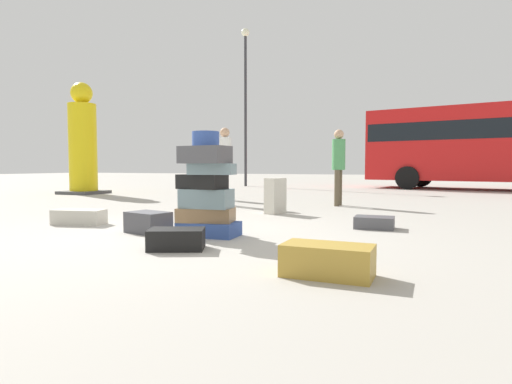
# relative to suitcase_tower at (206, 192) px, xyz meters

# --- Properties ---
(ground_plane) EXTENTS (80.00, 80.00, 0.00)m
(ground_plane) POSITION_rel_suitcase_tower_xyz_m (-0.27, 0.03, -0.58)
(ground_plane) COLOR #ADA89E
(suitcase_tower) EXTENTS (0.84, 0.68, 1.36)m
(suitcase_tower) POSITION_rel_suitcase_tower_xyz_m (0.00, 0.00, 0.00)
(suitcase_tower) COLOR #334F99
(suitcase_tower) RESTS_ON ground
(suitcase_brown_left_side) EXTENTS (0.83, 0.62, 0.17)m
(suitcase_brown_left_side) POSITION_rel_suitcase_tower_xyz_m (-0.44, 0.84, -0.49)
(suitcase_brown_left_side) COLOR olive
(suitcase_brown_left_side) RESTS_ON ground
(suitcase_black_behind_tower) EXTENTS (0.70, 0.57, 0.23)m
(suitcase_black_behind_tower) POSITION_rel_suitcase_tower_xyz_m (0.09, -0.88, -0.46)
(suitcase_black_behind_tower) COLOR black
(suitcase_black_behind_tower) RESTS_ON ground
(suitcase_charcoal_foreground_near) EXTENTS (0.66, 0.53, 0.29)m
(suitcase_charcoal_foreground_near) POSITION_rel_suitcase_tower_xyz_m (-0.89, -0.01, -0.43)
(suitcase_charcoal_foreground_near) COLOR #4C4C51
(suitcase_charcoal_foreground_near) RESTS_ON ground
(suitcase_charcoal_white_trunk) EXTENTS (0.56, 0.41, 0.18)m
(suitcase_charcoal_white_trunk) POSITION_rel_suitcase_tower_xyz_m (1.97, 1.51, -0.49)
(suitcase_charcoal_white_trunk) COLOR #4C4C51
(suitcase_charcoal_white_trunk) RESTS_ON ground
(suitcase_cream_upright_blue) EXTENTS (0.37, 0.44, 0.68)m
(suitcase_cream_upright_blue) POSITION_rel_suitcase_tower_xyz_m (0.01, 2.81, -0.24)
(suitcase_cream_upright_blue) COLOR beige
(suitcase_cream_upright_blue) RESTS_ON ground
(suitcase_cream_foreground_far) EXTENTS (0.84, 0.48, 0.23)m
(suitcase_cream_foreground_far) POSITION_rel_suitcase_tower_xyz_m (-2.39, 0.30, -0.46)
(suitcase_cream_foreground_far) COLOR beige
(suitcase_cream_foreground_far) RESTS_ON ground
(suitcase_tan_right_side) EXTENTS (0.75, 0.41, 0.27)m
(suitcase_tan_right_side) POSITION_rel_suitcase_tower_xyz_m (1.87, -1.43, -0.44)
(suitcase_tan_right_side) COLOR #B28C33
(suitcase_tan_right_side) RESTS_ON ground
(person_bearded_onlooker) EXTENTS (0.30, 0.34, 1.74)m
(person_bearded_onlooker) POSITION_rel_suitcase_tower_xyz_m (0.85, 4.86, 0.46)
(person_bearded_onlooker) COLOR brown
(person_bearded_onlooker) RESTS_ON ground
(person_tourist_with_camera) EXTENTS (0.30, 0.32, 1.79)m
(person_tourist_with_camera) POSITION_rel_suitcase_tower_xyz_m (-1.63, 4.04, 0.50)
(person_tourist_with_camera) COLOR #3F334C
(person_tourist_with_camera) RESTS_ON ground
(person_passerby_in_red) EXTENTS (0.30, 0.34, 1.62)m
(person_passerby_in_red) POSITION_rel_suitcase_tower_xyz_m (-2.58, 5.54, 0.39)
(person_passerby_in_red) COLOR black
(person_passerby_in_red) RESTS_ON ground
(yellow_dummy_statue) EXTENTS (1.23, 1.23, 3.61)m
(yellow_dummy_statue) POSITION_rel_suitcase_tower_xyz_m (-7.69, 6.09, 1.02)
(yellow_dummy_statue) COLOR yellow
(yellow_dummy_statue) RESTS_ON ground
(parked_bus) EXTENTS (10.03, 4.47, 3.15)m
(parked_bus) POSITION_rel_suitcase_tower_xyz_m (5.53, 13.24, 1.26)
(parked_bus) COLOR red
(parked_bus) RESTS_ON ground
(lamp_post) EXTENTS (0.36, 0.36, 6.98)m
(lamp_post) POSITION_rel_suitcase_tower_xyz_m (-4.71, 12.82, 3.89)
(lamp_post) COLOR #333338
(lamp_post) RESTS_ON ground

